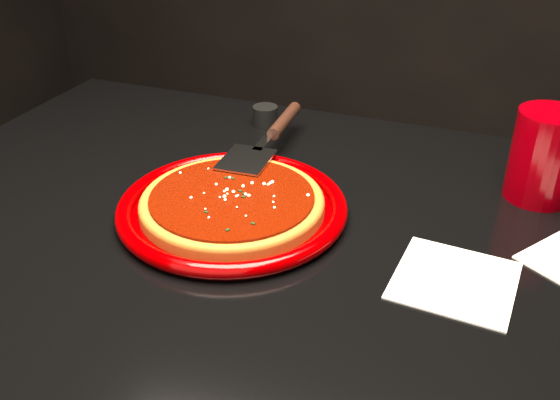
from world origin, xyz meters
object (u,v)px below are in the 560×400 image
(pizza_server, at_px, (268,137))
(cup, at_px, (545,156))
(ramekin, at_px, (265,116))
(plate, at_px, (232,207))

(pizza_server, xyz_separation_m, cup, (0.42, 0.03, 0.03))
(pizza_server, relative_size, ramekin, 6.66)
(pizza_server, xyz_separation_m, ramekin, (-0.06, 0.13, -0.02))
(ramekin, bearing_deg, pizza_server, -65.87)
(pizza_server, relative_size, cup, 2.29)
(pizza_server, height_order, ramekin, pizza_server)
(pizza_server, bearing_deg, plate, -86.99)
(cup, bearing_deg, ramekin, 167.55)
(plate, bearing_deg, pizza_server, 95.83)
(plate, height_order, pizza_server, pizza_server)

